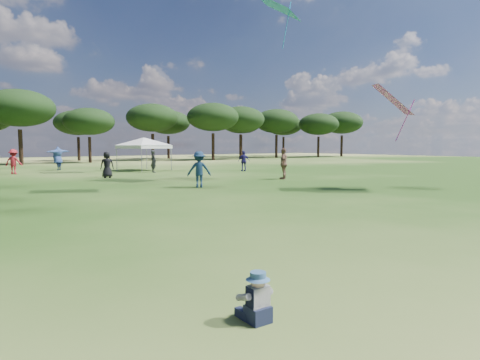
# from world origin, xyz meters

# --- Properties ---
(tree_line) EXTENTS (108.78, 17.63, 7.77)m
(tree_line) POSITION_xyz_m (2.39, 47.41, 5.42)
(tree_line) COLOR black
(tree_line) RESTS_ON ground
(tent_right) EXTENTS (6.07, 6.07, 2.87)m
(tent_right) POSITION_xyz_m (9.38, 27.75, 2.44)
(tent_right) COLOR gray
(tent_right) RESTS_ON ground
(toddler) EXTENTS (0.39, 0.43, 0.58)m
(toddler) POSITION_xyz_m (-0.64, 1.63, 0.26)
(toddler) COLOR #161B31
(toddler) RESTS_ON ground
(festival_crowd) EXTENTS (29.09, 20.97, 1.89)m
(festival_crowd) POSITION_xyz_m (0.20, 23.80, 0.88)
(festival_crowd) COLOR olive
(festival_crowd) RESTS_ON ground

